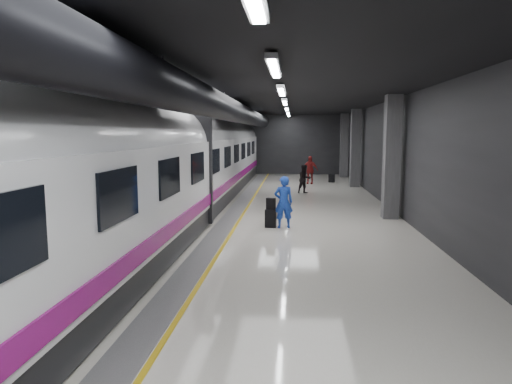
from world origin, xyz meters
name	(u,v)px	position (x,y,z in m)	size (l,w,h in m)	color
ground	(264,227)	(0.00, 0.00, 0.00)	(40.00, 40.00, 0.00)	silver
platform_hall	(257,121)	(-0.29, 0.96, 3.54)	(10.02, 40.02, 4.51)	black
train	(167,165)	(-3.25, 0.00, 2.07)	(3.05, 38.00, 4.05)	black
traveler_main	(284,202)	(0.67, -0.06, 0.86)	(0.63, 0.41, 1.73)	blue
suitcase_main	(271,218)	(0.24, -0.03, 0.30)	(0.37, 0.23, 0.60)	black
shoulder_bag	(271,204)	(0.24, 0.01, 0.79)	(0.29, 0.15, 0.39)	black
traveler_far_a	(304,179)	(1.55, 8.74, 0.75)	(0.73, 0.57, 1.50)	black
traveler_far_b	(310,170)	(1.98, 13.31, 0.86)	(1.01, 0.42, 1.72)	maroon
suitcase_far	(332,178)	(3.41, 14.25, 0.26)	(0.36, 0.23, 0.52)	black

